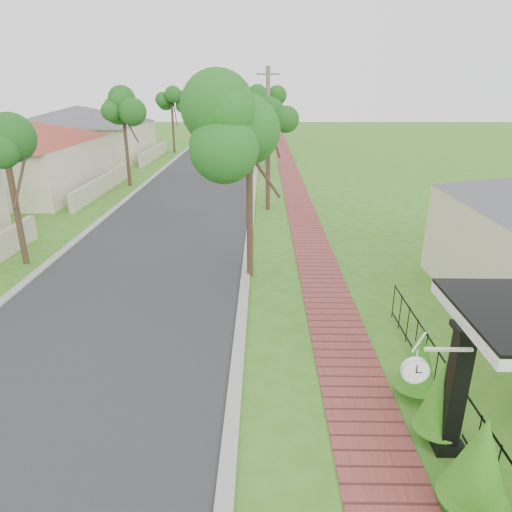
% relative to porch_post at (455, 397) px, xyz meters
% --- Properties ---
extents(ground, '(160.00, 160.00, 0.00)m').
position_rel_porch_post_xyz_m(ground, '(-4.55, 1.00, -1.12)').
color(ground, '#3A751C').
rests_on(ground, ground).
extents(road, '(7.00, 120.00, 0.02)m').
position_rel_porch_post_xyz_m(road, '(-7.55, 21.00, -1.12)').
color(road, '#28282B').
rests_on(road, ground).
extents(kerb_right, '(0.30, 120.00, 0.10)m').
position_rel_porch_post_xyz_m(kerb_right, '(-3.90, 21.00, -1.12)').
color(kerb_right, '#9E9E99').
rests_on(kerb_right, ground).
extents(kerb_left, '(0.30, 120.00, 0.10)m').
position_rel_porch_post_xyz_m(kerb_left, '(-11.20, 21.00, -1.12)').
color(kerb_left, '#9E9E99').
rests_on(kerb_left, ground).
extents(sidewalk, '(1.50, 120.00, 0.03)m').
position_rel_porch_post_xyz_m(sidewalk, '(-1.30, 21.00, -1.12)').
color(sidewalk, '#933D3B').
rests_on(sidewalk, ground).
extents(porch_post, '(0.48, 0.48, 2.52)m').
position_rel_porch_post_xyz_m(porch_post, '(0.00, 0.00, 0.00)').
color(porch_post, black).
rests_on(porch_post, ground).
extents(picket_fence, '(0.03, 8.02, 1.00)m').
position_rel_porch_post_xyz_m(picket_fence, '(0.35, 1.00, -0.59)').
color(picket_fence, black).
rests_on(picket_fence, ground).
extents(street_trees, '(10.70, 37.65, 5.89)m').
position_rel_porch_post_xyz_m(street_trees, '(-7.42, 27.84, 3.42)').
color(street_trees, '#382619').
rests_on(street_trees, ground).
extents(hedge_row, '(0.92, 4.70, 1.78)m').
position_rel_porch_post_xyz_m(hedge_row, '(-0.10, -0.54, -0.29)').
color(hedge_row, '#216A15').
rests_on(hedge_row, ground).
extents(far_house_grey, '(15.56, 15.56, 4.60)m').
position_rel_porch_post_xyz_m(far_house_grey, '(-19.52, 35.00, 1.22)').
color(far_house_grey, beige).
rests_on(far_house_grey, ground).
extents(parked_car_red, '(2.05, 4.09, 1.34)m').
position_rel_porch_post_xyz_m(parked_car_red, '(-4.86, 30.53, -0.45)').
color(parked_car_red, maroon).
rests_on(parked_car_red, ground).
extents(parked_car_white, '(2.10, 4.04, 1.27)m').
position_rel_porch_post_xyz_m(parked_car_white, '(-5.55, 28.01, -0.49)').
color(parked_car_white, silver).
rests_on(parked_car_white, ground).
extents(near_tree, '(2.36, 2.36, 6.06)m').
position_rel_porch_post_xyz_m(near_tree, '(-3.75, 8.00, 3.72)').
color(near_tree, '#382619').
rests_on(near_tree, ground).
extents(utility_pole, '(1.20, 0.24, 7.13)m').
position_rel_porch_post_xyz_m(utility_pole, '(-3.08, 18.65, 2.50)').
color(utility_pole, '#706758').
rests_on(utility_pole, ground).
extents(station_clock, '(1.07, 0.13, 0.63)m').
position_rel_porch_post_xyz_m(station_clock, '(-0.86, -0.40, 0.83)').
color(station_clock, white).
rests_on(station_clock, ground).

